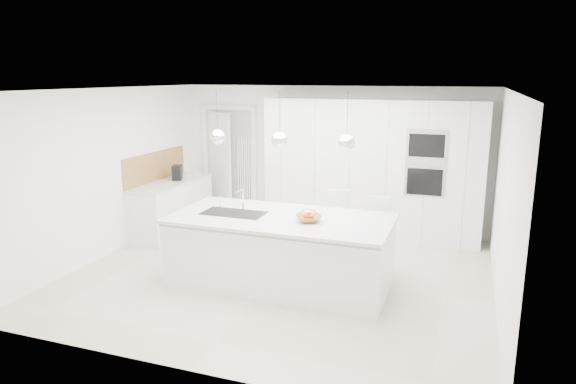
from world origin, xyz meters
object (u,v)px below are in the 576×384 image
(espresso_machine, at_px, (177,173))
(island_base, at_px, (280,252))
(fruit_bowl, at_px, (309,218))
(bar_stool_left, at_px, (336,228))
(bar_stool_right, at_px, (376,236))

(espresso_machine, bearing_deg, island_base, -56.70)
(island_base, distance_m, fruit_bowl, 0.65)
(fruit_bowl, relative_size, bar_stool_left, 0.31)
(espresso_machine, height_order, bar_stool_right, espresso_machine)
(fruit_bowl, xyz_separation_m, espresso_machine, (-2.93, 1.73, 0.09))
(fruit_bowl, height_order, espresso_machine, espresso_machine)
(fruit_bowl, height_order, bar_stool_right, bar_stool_right)
(fruit_bowl, distance_m, espresso_machine, 3.41)
(fruit_bowl, distance_m, bar_stool_left, 1.13)
(espresso_machine, distance_m, bar_stool_left, 3.13)
(fruit_bowl, bearing_deg, bar_stool_right, 51.13)
(island_base, bearing_deg, bar_stool_right, 36.79)
(fruit_bowl, xyz_separation_m, bar_stool_right, (0.70, 0.87, -0.42))
(espresso_machine, xyz_separation_m, bar_stool_left, (3.02, -0.68, -0.50))
(espresso_machine, bearing_deg, bar_stool_left, -35.71)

